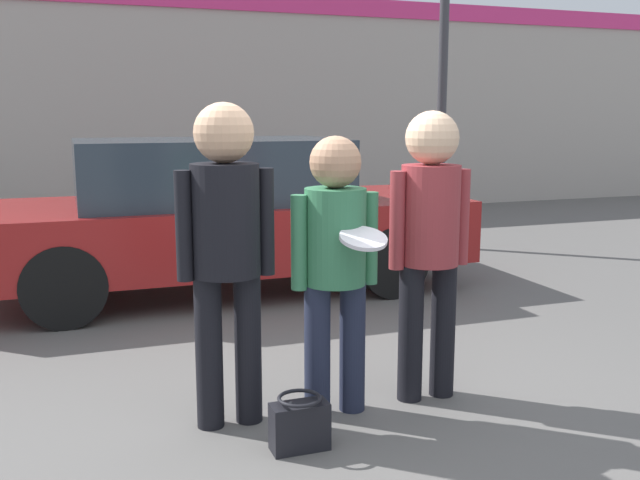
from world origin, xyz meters
name	(u,v)px	position (x,y,z in m)	size (l,w,h in m)	color
ground_plane	(321,418)	(0.00, 0.00, 0.00)	(56.00, 56.00, 0.00)	#5B5956
storefront_building	(146,104)	(0.00, 8.44, 1.88)	(24.00, 0.22, 3.70)	#B2A89E
person_left	(226,235)	(-0.50, 0.12, 1.08)	(0.54, 0.37, 1.78)	black
person_middle_with_frisbee	(335,253)	(0.11, 0.06, 0.95)	(0.52, 0.55, 1.60)	#1E2338
person_right	(430,230)	(0.72, 0.09, 1.04)	(0.52, 0.35, 1.74)	black
parked_car_near	(218,215)	(0.07, 3.18, 0.75)	(4.73, 1.83, 1.49)	maroon
handbag	(300,424)	(-0.23, -0.32, 0.14)	(0.30, 0.23, 0.29)	black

